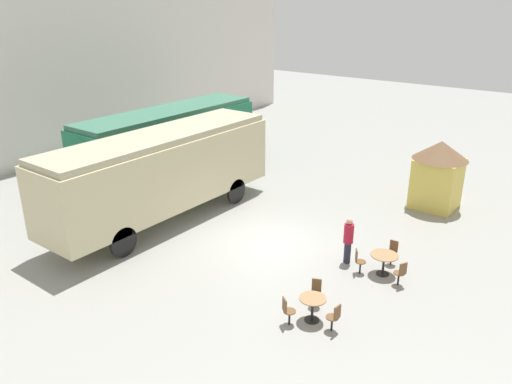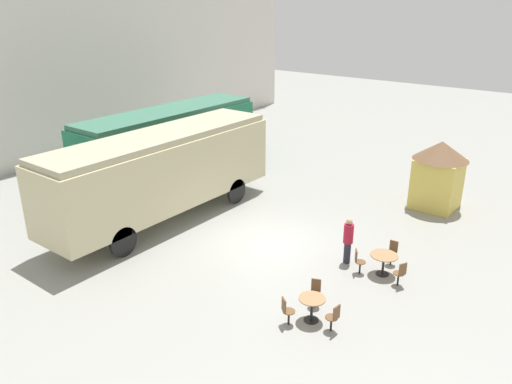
{
  "view_description": "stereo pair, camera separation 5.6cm",
  "coord_description": "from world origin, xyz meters",
  "views": [
    {
      "loc": [
        -13.76,
        -9.93,
        8.62
      ],
      "look_at": [
        0.6,
        1.0,
        1.6
      ],
      "focal_mm": 35.0,
      "sensor_mm": 36.0,
      "label": 1
    },
    {
      "loc": [
        -13.73,
        -9.97,
        8.62
      ],
      "look_at": [
        0.6,
        1.0,
        1.6
      ],
      "focal_mm": 35.0,
      "sensor_mm": 36.0,
      "label": 2
    }
  ],
  "objects": [
    {
      "name": "cafe_chair_4",
      "position": [
        -2.55,
        -3.63,
        0.51
      ],
      "size": [
        0.4,
        0.38,
        0.87
      ],
      "rotation": [
        0.0,
        0.0,
        9.83
      ],
      "color": "black",
      "rests_on": "ground_plane"
    },
    {
      "name": "cafe_table_mid",
      "position": [
        -3.24,
        -3.94,
        0.56
      ],
      "size": [
        0.78,
        0.78,
        0.74
      ],
      "color": "black",
      "rests_on": "ground_plane"
    },
    {
      "name": "cafe_chair_5",
      "position": [
        -3.85,
        -3.48,
        0.51
      ],
      "size": [
        0.4,
        0.4,
        0.87
      ],
      "rotation": [
        0.0,
        0.0,
        11.93
      ],
      "color": "black",
      "rests_on": "ground_plane"
    },
    {
      "name": "streamlined_locomotive",
      "position": [
        3.89,
        8.35,
        2.05
      ],
      "size": [
        12.26,
        2.61,
        3.49
      ],
      "color": "#196B47",
      "rests_on": "ground_plane"
    },
    {
      "name": "ground_plane",
      "position": [
        0.0,
        0.0,
        0.0
      ],
      "size": [
        80.0,
        80.0,
        0.0
      ],
      "primitive_type": "plane",
      "color": "gray"
    },
    {
      "name": "cafe_chair_3",
      "position": [
        -3.33,
        -4.69,
        0.51
      ],
      "size": [
        0.36,
        0.37,
        0.87
      ],
      "rotation": [
        0.0,
        0.0,
        7.74
      ],
      "color": "black",
      "rests_on": "ground_plane"
    },
    {
      "name": "cafe_chair_1",
      "position": [
        0.02,
        -5.22,
        0.51
      ],
      "size": [
        0.39,
        0.4,
        0.87
      ],
      "rotation": [
        0.0,
        0.0,
        7.38
      ],
      "color": "black",
      "rests_on": "ground_plane"
    },
    {
      "name": "cafe_chair_0",
      "position": [
        -0.05,
        -3.78,
        0.51
      ],
      "size": [
        0.4,
        0.4,
        0.87
      ],
      "rotation": [
        0.0,
        0.0,
        5.29
      ],
      "color": "black",
      "rests_on": "ground_plane"
    },
    {
      "name": "ticket_kiosk",
      "position": [
        7.2,
        -3.86,
        1.67
      ],
      "size": [
        2.34,
        2.34,
        3.0
      ],
      "color": "#DBC151",
      "rests_on": "ground_plane"
    },
    {
      "name": "visitor_person",
      "position": [
        0.39,
        -3.15,
        0.92
      ],
      "size": [
        0.34,
        0.34,
        1.69
      ],
      "color": "#262633",
      "rests_on": "ground_plane"
    },
    {
      "name": "passenger_coach_vintage",
      "position": [
        -0.88,
        4.63,
        2.18
      ],
      "size": [
        10.5,
        2.62,
        3.67
      ],
      "color": "beige",
      "rests_on": "ground_plane"
    },
    {
      "name": "cafe_table_near",
      "position": [
        0.4,
        -4.48,
        0.58
      ],
      "size": [
        0.91,
        0.91,
        0.73
      ],
      "color": "black",
      "rests_on": "ground_plane"
    },
    {
      "name": "cafe_chair_2",
      "position": [
        1.23,
        -4.44,
        0.51
      ],
      "size": [
        0.36,
        0.36,
        0.87
      ],
      "rotation": [
        0.0,
        0.0,
        9.48
      ],
      "color": "black",
      "rests_on": "ground_plane"
    },
    {
      "name": "backdrop_wall",
      "position": [
        0.0,
        15.43,
        4.5
      ],
      "size": [
        44.0,
        0.15,
        9.0
      ],
      "color": "silver",
      "rests_on": "ground_plane"
    }
  ]
}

